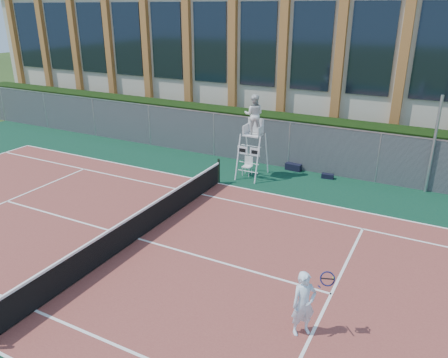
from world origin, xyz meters
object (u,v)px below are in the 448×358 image
at_px(steel_pole, 433,145).
at_px(tennis_player, 304,304).
at_px(umpire_chair, 254,117).
at_px(plastic_chair, 248,164).

distance_m(steel_pole, tennis_player, 10.70).
bearing_deg(umpire_chair, plastic_chair, 169.76).
distance_m(steel_pole, umpire_chair, 7.30).
xyz_separation_m(steel_pole, plastic_chair, (-7.33, -1.60, -1.50)).
bearing_deg(tennis_player, plastic_chair, 121.69).
relative_size(steel_pole, tennis_player, 2.45).
bearing_deg(plastic_chair, umpire_chair, -10.24).
bearing_deg(tennis_player, steel_pole, 79.97).
bearing_deg(steel_pole, plastic_chair, -167.64).
relative_size(steel_pole, umpire_chair, 1.07).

